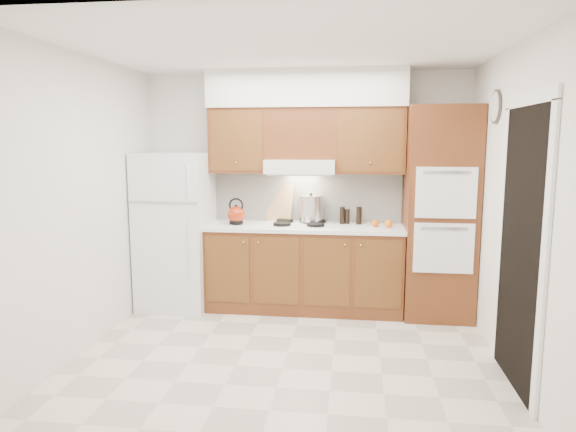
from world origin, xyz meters
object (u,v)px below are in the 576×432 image
object	(u,v)px
kettle	(236,215)
stock_pot	(311,208)
oven_cabinet	(439,213)
fridge	(176,231)

from	to	relation	value
kettle	stock_pot	xyz separation A→B (m)	(0.81, 0.17, 0.06)
oven_cabinet	kettle	distance (m)	2.17
kettle	stock_pot	bearing A→B (deg)	26.66
kettle	oven_cabinet	bearing A→B (deg)	15.15
oven_cabinet	stock_pot	bearing A→B (deg)	173.26
stock_pot	fridge	bearing A→B (deg)	-172.52
fridge	kettle	size ratio (longest dim) A/B	9.02
oven_cabinet	stock_pot	xyz separation A→B (m)	(-1.36, 0.16, 0.01)
kettle	stock_pot	distance (m)	0.83
oven_cabinet	fridge	bearing A→B (deg)	-179.30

